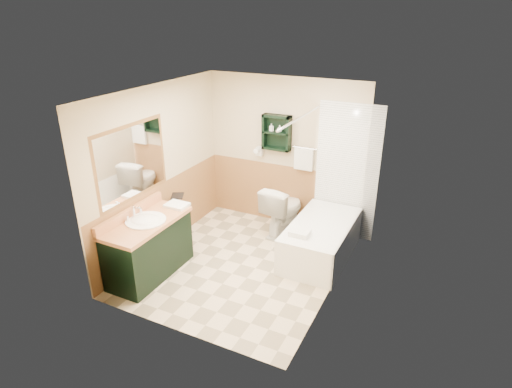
{
  "coord_description": "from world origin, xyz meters",
  "views": [
    {
      "loc": [
        2.44,
        -4.51,
        3.32
      ],
      "look_at": [
        0.14,
        0.2,
        1.03
      ],
      "focal_mm": 30.0,
      "sensor_mm": 36.0,
      "label": 1
    }
  ],
  "objects_px": {
    "hair_dryer": "(260,151)",
    "bathtub": "(321,240)",
    "vanity": "(149,248)",
    "soap_bottle_b": "(280,129)",
    "vanity_book": "(171,189)",
    "soap_bottle_a": "(272,129)",
    "toilet": "(283,210)",
    "wall_shelf": "(277,133)"
  },
  "relations": [
    {
      "from": "vanity_book",
      "to": "soap_bottle_a",
      "type": "relative_size",
      "value": 2.03
    },
    {
      "from": "hair_dryer",
      "to": "vanity_book",
      "type": "height_order",
      "value": "hair_dryer"
    },
    {
      "from": "toilet",
      "to": "soap_bottle_a",
      "type": "xyz_separation_m",
      "value": [
        -0.34,
        0.26,
        1.19
      ]
    },
    {
      "from": "vanity_book",
      "to": "toilet",
      "type": "bearing_deg",
      "value": 10.66
    },
    {
      "from": "vanity",
      "to": "bathtub",
      "type": "height_order",
      "value": "vanity"
    },
    {
      "from": "wall_shelf",
      "to": "vanity_book",
      "type": "relative_size",
      "value": 2.34
    },
    {
      "from": "hair_dryer",
      "to": "soap_bottle_a",
      "type": "bearing_deg",
      "value": -7.89
    },
    {
      "from": "wall_shelf",
      "to": "soap_bottle_a",
      "type": "relative_size",
      "value": 4.76
    },
    {
      "from": "vanity",
      "to": "bathtub",
      "type": "relative_size",
      "value": 0.83
    },
    {
      "from": "hair_dryer",
      "to": "vanity_book",
      "type": "relative_size",
      "value": 1.02
    },
    {
      "from": "wall_shelf",
      "to": "soap_bottle_a",
      "type": "bearing_deg",
      "value": -176.58
    },
    {
      "from": "wall_shelf",
      "to": "bathtub",
      "type": "xyz_separation_m",
      "value": [
        1.03,
        -0.7,
        -1.28
      ]
    },
    {
      "from": "hair_dryer",
      "to": "soap_bottle_a",
      "type": "relative_size",
      "value": 2.08
    },
    {
      "from": "vanity",
      "to": "soap_bottle_b",
      "type": "relative_size",
      "value": 11.67
    },
    {
      "from": "hair_dryer",
      "to": "bathtub",
      "type": "distance_m",
      "value": 1.78
    },
    {
      "from": "soap_bottle_a",
      "to": "soap_bottle_b",
      "type": "bearing_deg",
      "value": 0.0
    },
    {
      "from": "wall_shelf",
      "to": "hair_dryer",
      "type": "bearing_deg",
      "value": 175.24
    },
    {
      "from": "vanity_book",
      "to": "wall_shelf",
      "type": "bearing_deg",
      "value": 23.09
    },
    {
      "from": "hair_dryer",
      "to": "vanity",
      "type": "distance_m",
      "value": 2.37
    },
    {
      "from": "soap_bottle_b",
      "to": "hair_dryer",
      "type": "bearing_deg",
      "value": 175.14
    },
    {
      "from": "vanity",
      "to": "vanity_book",
      "type": "xyz_separation_m",
      "value": [
        -0.17,
        0.77,
        0.52
      ]
    },
    {
      "from": "soap_bottle_a",
      "to": "soap_bottle_b",
      "type": "height_order",
      "value": "soap_bottle_b"
    },
    {
      "from": "soap_bottle_b",
      "to": "soap_bottle_a",
      "type": "bearing_deg",
      "value": 180.0
    },
    {
      "from": "soap_bottle_b",
      "to": "toilet",
      "type": "bearing_deg",
      "value": -52.58
    },
    {
      "from": "bathtub",
      "to": "vanity_book",
      "type": "bearing_deg",
      "value": -162.53
    },
    {
      "from": "toilet",
      "to": "soap_bottle_a",
      "type": "distance_m",
      "value": 1.27
    },
    {
      "from": "hair_dryer",
      "to": "bathtub",
      "type": "relative_size",
      "value": 0.16
    },
    {
      "from": "vanity",
      "to": "toilet",
      "type": "xyz_separation_m",
      "value": [
        1.15,
        1.86,
        0.0
      ]
    },
    {
      "from": "vanity_book",
      "to": "soap_bottle_b",
      "type": "bearing_deg",
      "value": 21.63
    },
    {
      "from": "vanity",
      "to": "soap_bottle_a",
      "type": "relative_size",
      "value": 10.82
    },
    {
      "from": "toilet",
      "to": "soap_bottle_b",
      "type": "height_order",
      "value": "soap_bottle_b"
    },
    {
      "from": "vanity",
      "to": "soap_bottle_b",
      "type": "height_order",
      "value": "soap_bottle_b"
    },
    {
      "from": "toilet",
      "to": "soap_bottle_a",
      "type": "bearing_deg",
      "value": -29.89
    },
    {
      "from": "wall_shelf",
      "to": "vanity",
      "type": "distance_m",
      "value": 2.58
    },
    {
      "from": "vanity",
      "to": "toilet",
      "type": "height_order",
      "value": "toilet"
    },
    {
      "from": "vanity",
      "to": "vanity_book",
      "type": "height_order",
      "value": "vanity_book"
    },
    {
      "from": "vanity_book",
      "to": "soap_bottle_b",
      "type": "relative_size",
      "value": 2.19
    },
    {
      "from": "toilet",
      "to": "vanity_book",
      "type": "distance_m",
      "value": 1.78
    },
    {
      "from": "wall_shelf",
      "to": "hair_dryer",
      "type": "distance_m",
      "value": 0.46
    },
    {
      "from": "toilet",
      "to": "soap_bottle_a",
      "type": "height_order",
      "value": "soap_bottle_a"
    },
    {
      "from": "bathtub",
      "to": "vanity_book",
      "type": "distance_m",
      "value": 2.28
    },
    {
      "from": "bathtub",
      "to": "soap_bottle_a",
      "type": "xyz_separation_m",
      "value": [
        -1.11,
        0.7,
        1.33
      ]
    }
  ]
}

